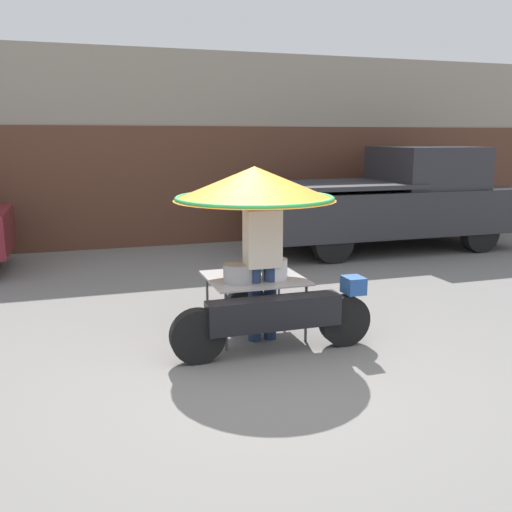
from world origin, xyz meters
The scene contains 5 objects.
ground_plane centered at (0.00, 0.00, 0.00)m, with size 36.00×36.00×0.00m, color slate.
shopfront_building centered at (0.00, 7.67, 1.93)m, with size 28.00×2.06×3.88m.
vendor_motorcycle_cart centered at (0.25, 0.89, 1.44)m, with size 2.14×1.77×1.88m.
vendor_person centered at (0.26, 0.75, 0.93)m, with size 0.38×0.22×1.66m.
pickup_truck centered at (4.39, 4.90, 0.96)m, with size 5.21×1.96×2.00m.
Camera 1 is at (-1.65, -4.90, 2.19)m, focal length 40.00 mm.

